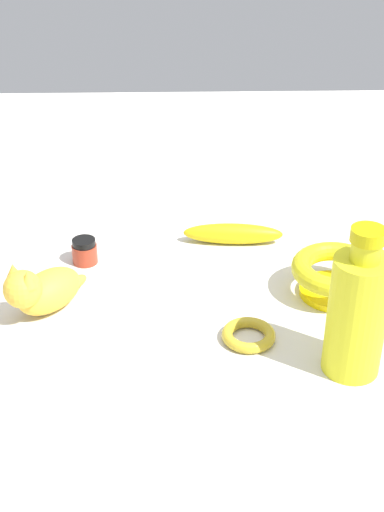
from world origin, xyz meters
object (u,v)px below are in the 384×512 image
Objects in this scene: cat_figurine at (42,289)px; nail_polish_jar at (85,251)px; bowl at (336,273)px; banana at (233,234)px; bottle_tall at (357,312)px; bangle at (249,335)px.

nail_polish_jar is at bearing -108.18° from cat_figurine.
banana is at bearing -48.63° from bowl.
cat_figurine is (0.45, 0.04, 0.00)m from bowl.
bottle_tall is at bearing 143.46° from nail_polish_jar.
cat_figurine is at bearing 71.82° from nail_polish_jar.
bottle_tall is 0.46m from cat_figurine.
bottle_tall is at bearing 153.39° from bangle.
nail_polish_jar is at bearing -36.54° from bottle_tall.
cat_figurine is at bearing -18.28° from bottle_tall.
banana is (0.13, -0.35, -0.08)m from bottle_tall.
nail_polish_jar is 0.33× the size of cat_figurine.
cat_figurine reaches higher than bangle.
nail_polish_jar is at bearing -14.99° from bowl.
bottle_tall is 0.19m from bowl.
nail_polish_jar is 0.25× the size of banana.
banana is (0.00, -0.28, 0.01)m from bangle.
nail_polish_jar is 0.26m from banana.
bowl is at bearing -142.03° from bangle.
bottle_tall is 0.38m from banana.
bottle_tall is 1.23× the size of banana.
nail_polish_jar is (0.26, -0.22, 0.01)m from bangle.
bottle_tall is (-0.13, 0.07, 0.09)m from bangle.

